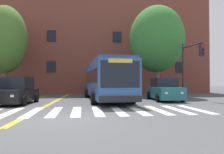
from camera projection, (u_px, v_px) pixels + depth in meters
The scene contains 12 objects.
ground_plane at pixel (58, 121), 8.50m from camera, with size 120.00×120.00×0.00m, color #4C4C4F.
crosswalk at pixel (77, 111), 11.30m from camera, with size 13.72×4.58×0.01m.
lane_line_yellow_inner at pixel (67, 95), 25.06m from camera, with size 0.12×36.00×0.01m, color gold.
lane_line_yellow_outer at pixel (68, 95), 25.07m from camera, with size 0.12×36.00×0.01m, color gold.
city_bus at pixel (105, 80), 18.50m from camera, with size 3.81×12.19×3.13m.
car_black_near_lane at pixel (17, 92), 15.06m from camera, with size 2.17×4.41×1.86m.
car_teal_far_lane at pixel (164, 90), 17.93m from camera, with size 2.25×4.75×1.83m.
car_red_behind_bus at pixel (106, 88), 27.31m from camera, with size 2.47×4.67×1.75m.
traffic_light_near_corner at pixel (191, 60), 19.02m from camera, with size 0.58×3.18×5.08m.
street_tree_curbside_large at pixel (156, 39), 22.80m from camera, with size 7.59×7.40×9.50m.
street_tree_curbside_small at pixel (5, 40), 22.20m from camera, with size 6.10×6.35×9.28m.
building_facade at pixel (57, 45), 31.03m from camera, with size 40.38×8.98×13.44m.
Camera 1 is at (1.39, -8.69, 1.55)m, focal length 35.00 mm.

